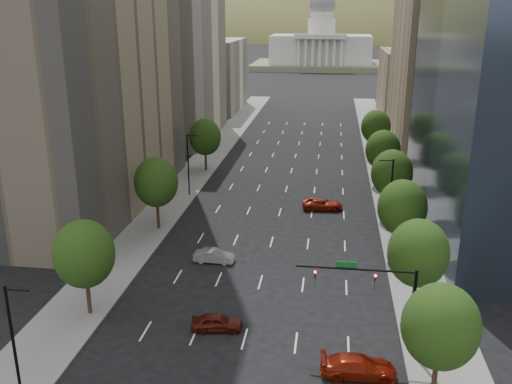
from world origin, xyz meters
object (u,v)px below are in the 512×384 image
at_px(car_silver, 214,256).
at_px(car_red_near, 358,366).
at_px(car_maroon, 217,322).
at_px(traffic_signal, 381,290).
at_px(capitol, 321,49).
at_px(car_red_far, 322,204).

bearing_deg(car_silver, car_red_near, -139.65).
bearing_deg(car_maroon, traffic_signal, -102.26).
bearing_deg(capitol, traffic_signal, -87.26).
bearing_deg(car_red_far, car_maroon, 159.12).
bearing_deg(traffic_signal, capitol, 92.74).
xyz_separation_m(traffic_signal, car_red_near, (-1.59, -3.58, -4.37)).
height_order(car_red_near, car_silver, car_red_near).
relative_size(traffic_signal, car_maroon, 2.15).
xyz_separation_m(car_red_near, car_maroon, (-11.40, 4.59, -0.08)).
height_order(car_maroon, car_silver, car_maroon).
bearing_deg(car_red_near, car_silver, 35.30).
relative_size(traffic_signal, car_silver, 2.13).
xyz_separation_m(car_red_near, car_silver, (-14.34, 17.42, -0.09)).
height_order(car_maroon, car_red_far, car_red_far).
distance_m(capitol, car_maroon, 218.85).
relative_size(capitol, car_red_far, 11.26).
height_order(capitol, car_silver, capitol).
height_order(capitol, car_red_near, capitol).
bearing_deg(car_red_far, capitol, -4.71).
relative_size(capitol, car_silver, 14.00).
height_order(traffic_signal, car_maroon, traffic_signal).
distance_m(car_maroon, car_red_far, 31.84).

